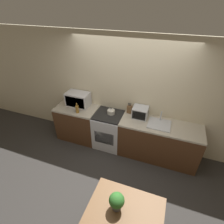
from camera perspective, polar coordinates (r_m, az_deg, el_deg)
The scene contains 13 objects.
ground_plane at distance 3.97m, azimuth -0.22°, elevation -18.64°, with size 16.00×16.00×0.00m, color #33302D.
wall_back at distance 3.95m, azimuth 5.35°, elevation 5.72°, with size 10.00×0.06×2.60m.
counter_left_run at distance 4.54m, azimuth -10.90°, elevation -3.39°, with size 1.01×0.62×0.90m.
counter_right_run at distance 4.07m, azimuth 14.83°, elevation -9.17°, with size 1.71×0.62×0.90m.
stove_range at distance 4.24m, azimuth -1.09°, elevation -5.80°, with size 0.65×0.62×0.90m.
kettle at distance 3.95m, azimuth -0.31°, elevation 0.31°, with size 0.17×0.17×0.16m.
microwave at distance 4.30m, azimuth -11.04°, elevation 4.11°, with size 0.55×0.34×0.33m.
bottle at distance 4.06m, azimuth -11.31°, elevation 0.97°, with size 0.07×0.07×0.24m.
knife_block at distance 3.98m, azimuth 5.67°, elevation 0.92°, with size 0.10×0.06×0.26m.
toaster_oven at distance 3.86m, azimuth 9.18°, elevation -0.10°, with size 0.33×0.29×0.24m.
sink_basin at distance 3.78m, azimuth 15.19°, elevation -3.77°, with size 0.46×0.41×0.24m.
dining_table at distance 2.74m, azimuth 4.20°, elevation -30.40°, with size 1.00×0.72×0.78m.
potted_plant at distance 2.52m, azimuth 1.54°, elevation -27.07°, with size 0.21×0.21×0.28m.
Camera 1 is at (0.85, -2.28, 3.13)m, focal length 28.00 mm.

